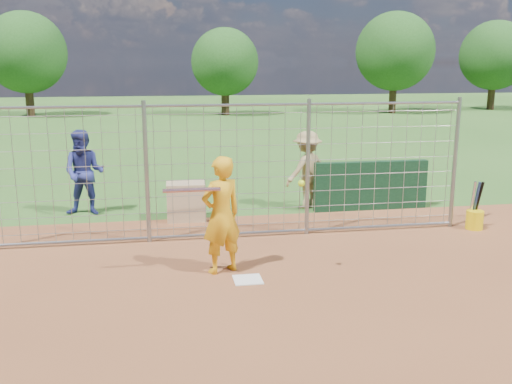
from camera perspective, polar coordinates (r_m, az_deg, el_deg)
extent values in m
plane|color=#2D591E|center=(8.99, -1.03, -8.36)|extent=(100.00, 100.00, 0.00)
plane|color=brown|center=(6.33, 3.32, -18.03)|extent=(18.00, 18.00, 0.00)
cube|color=silver|center=(8.80, -0.83, -8.77)|extent=(0.43, 0.43, 0.02)
cube|color=#11381E|center=(13.05, 11.41, 0.63)|extent=(2.60, 0.20, 1.10)
imported|color=orange|center=(8.88, -3.48, -2.32)|extent=(0.80, 0.69, 1.86)
imported|color=navy|center=(12.84, -16.79, 1.85)|extent=(1.01, 0.84, 1.86)
imported|color=#9C8555|center=(12.96, 5.12, 2.23)|extent=(1.31, 1.11, 1.76)
cube|color=tan|center=(12.05, -7.00, -0.95)|extent=(0.81, 0.57, 0.80)
cylinder|color=silver|center=(8.54, -6.45, 0.20)|extent=(0.86, 0.07, 0.06)
sphere|color=#C3F119|center=(8.56, 4.56, 0.88)|extent=(0.10, 0.10, 0.10)
cylinder|color=yellow|center=(12.16, 21.01, -2.62)|extent=(0.34, 0.34, 0.38)
cylinder|color=silver|center=(12.09, 20.83, -0.93)|extent=(0.08, 0.18, 0.85)
cylinder|color=navy|center=(12.12, 21.11, -0.92)|extent=(0.06, 0.23, 0.84)
cylinder|color=black|center=(12.15, 21.31, -0.91)|extent=(0.10, 0.25, 0.84)
cylinder|color=gray|center=(10.47, -10.89, 1.87)|extent=(0.08, 0.08, 2.60)
cylinder|color=gray|center=(10.83, 5.19, 2.40)|extent=(0.08, 0.08, 2.60)
cylinder|color=gray|center=(11.95, 19.25, 2.72)|extent=(0.08, 0.08, 2.60)
cylinder|color=gray|center=(10.39, -2.78, 8.68)|extent=(9.00, 0.05, 0.05)
cylinder|color=gray|center=(10.84, -2.65, -4.19)|extent=(9.00, 0.05, 0.05)
cube|color=gray|center=(10.55, -2.71, 1.89)|extent=(9.00, 0.02, 2.50)
cylinder|color=#3F2B19|center=(38.13, -21.72, 8.93)|extent=(0.50, 0.50, 2.52)
sphere|color=#26561E|center=(38.09, -22.05, 12.81)|extent=(4.90, 4.90, 4.90)
cylinder|color=#3F2B19|center=(36.60, -3.09, 9.40)|extent=(0.50, 0.50, 2.16)
sphere|color=#26561E|center=(36.54, -3.13, 12.87)|extent=(4.20, 4.20, 4.20)
cylinder|color=#3F2B19|center=(38.95, 13.52, 9.59)|extent=(0.50, 0.50, 2.59)
sphere|color=#26561E|center=(38.91, 13.73, 13.51)|extent=(5.04, 5.04, 5.04)
cylinder|color=#3F2B19|center=(43.99, 22.49, 9.22)|extent=(0.50, 0.50, 2.45)
sphere|color=#26561E|center=(43.95, 22.77, 12.49)|extent=(4.76, 4.76, 4.76)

